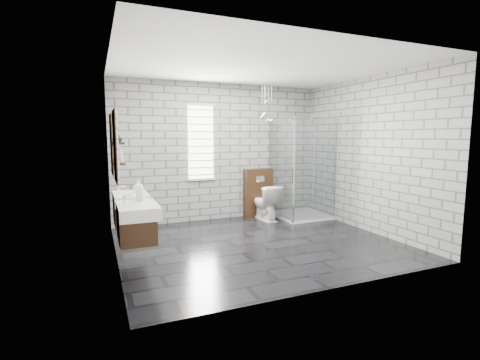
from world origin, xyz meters
TOP-DOWN VIEW (x-y plane):
  - floor at (0.00, 0.00)m, footprint 4.20×3.60m
  - ceiling at (0.00, 0.00)m, footprint 4.20×3.60m
  - wall_back at (0.00, 1.81)m, footprint 4.20×0.02m
  - wall_front at (0.00, -1.81)m, footprint 4.20×0.02m
  - wall_left at (-2.11, 0.00)m, footprint 0.02×3.60m
  - wall_right at (2.11, 0.00)m, footprint 0.02×3.60m
  - vanity_left at (-1.91, -0.49)m, footprint 0.47×0.70m
  - vanity_right at (-1.91, 0.41)m, footprint 0.47×0.70m
  - shelf_lower at (-2.03, -0.05)m, footprint 0.14×0.30m
  - shelf_upper at (-2.03, -0.05)m, footprint 0.14×0.30m
  - window at (-0.40, 1.78)m, footprint 0.56×0.05m
  - cistern_panel at (0.80, 1.70)m, footprint 0.60×0.20m
  - flush_plate at (0.80, 1.60)m, footprint 0.18×0.01m
  - shower_enclosure at (1.50, 1.18)m, footprint 1.00×1.00m
  - pendant_cluster at (0.81, 1.37)m, footprint 0.24×0.20m
  - toilet at (0.80, 1.35)m, footprint 0.42×0.71m
  - soap_bottle_a at (-1.80, -0.23)m, footprint 0.13×0.13m
  - soap_bottle_b at (-1.74, 0.51)m, footprint 0.15×0.15m
  - soap_bottle_c at (-2.02, -0.11)m, footprint 0.09×0.09m
  - vase at (-2.02, 0.04)m, footprint 0.11×0.11m

SIDE VIEW (x-z plane):
  - floor at x=0.00m, z-range -0.02..0.00m
  - toilet at x=0.80m, z-range 0.00..0.70m
  - cistern_panel at x=0.80m, z-range 0.00..1.00m
  - shower_enclosure at x=1.50m, z-range -0.51..1.52m
  - vanity_left at x=-1.91m, z-range -0.03..1.54m
  - vanity_right at x=-1.91m, z-range -0.03..1.54m
  - flush_plate at x=0.80m, z-range 0.74..0.86m
  - soap_bottle_b at x=-1.74m, z-range 0.85..1.02m
  - soap_bottle_a at x=-1.80m, z-range 0.85..1.06m
  - shelf_lower at x=-2.03m, z-range 1.31..1.33m
  - wall_back at x=0.00m, z-range 0.00..2.70m
  - wall_front at x=0.00m, z-range 0.00..2.70m
  - wall_left at x=-2.11m, z-range 0.00..2.70m
  - wall_right at x=2.11m, z-range 0.00..2.70m
  - soap_bottle_c at x=-2.02m, z-range 1.33..1.55m
  - window at x=-0.40m, z-range 0.81..2.29m
  - shelf_upper at x=-2.03m, z-range 1.57..1.59m
  - vase at x=-2.02m, z-range 1.59..1.69m
  - pendant_cluster at x=0.81m, z-range 1.70..2.48m
  - ceiling at x=0.00m, z-range 2.70..2.72m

